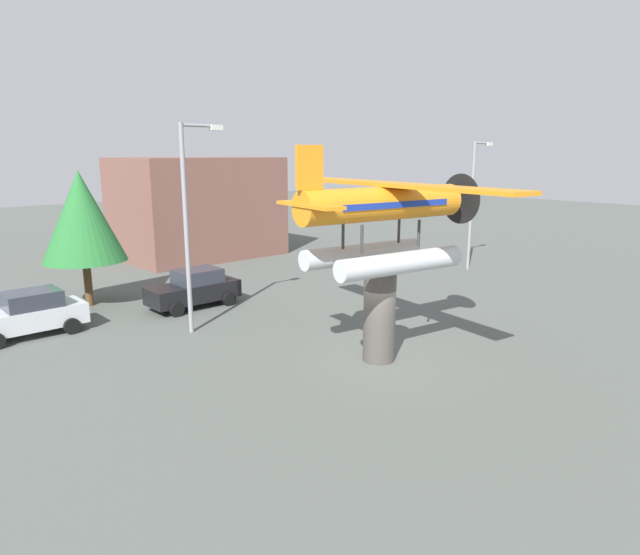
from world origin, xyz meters
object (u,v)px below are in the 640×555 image
streetlight_primary (190,214)px  storefront_building (197,207)px  car_mid_black (194,288)px  display_pedestal (379,315)px  tree_east (82,217)px  streetlight_secondary (474,196)px  car_near_silver (28,314)px  floatplane_monument (385,218)px

streetlight_primary → storefront_building: size_ratio=0.80×
car_mid_black → storefront_building: storefront_building is taller
display_pedestal → tree_east: bearing=108.8°
streetlight_secondary → streetlight_primary: bearing=178.4°
display_pedestal → storefront_building: (5.91, 22.00, 1.74)m
display_pedestal → streetlight_secondary: 17.35m
display_pedestal → streetlight_secondary: (15.81, 6.55, 2.85)m
car_mid_black → tree_east: bearing=-45.2°
car_near_silver → display_pedestal: bearing=126.4°
car_near_silver → floatplane_monument: bearing=126.8°
floatplane_monument → car_mid_black: bearing=106.3°
car_near_silver → storefront_building: (14.02, 11.01, 2.47)m
car_near_silver → streetlight_secondary: bearing=169.5°
floatplane_monument → car_near_silver: bearing=135.8°
floatplane_monument → car_near_silver: floatplane_monument is taller
streetlight_primary → tree_east: bearing=104.0°
streetlight_secondary → tree_east: 21.81m
car_mid_black → display_pedestal: bearing=96.6°
floatplane_monument → storefront_building: 22.82m
car_mid_black → storefront_building: size_ratio=0.41×
car_near_silver → car_mid_black: (6.92, -0.67, 0.00)m
car_near_silver → tree_east: 5.54m
floatplane_monument → storefront_building: size_ratio=1.03×
floatplane_monument → car_mid_black: floatplane_monument is taller
floatplane_monument → tree_east: size_ratio=1.67×
storefront_building → streetlight_secondary: bearing=-57.3°
streetlight_secondary → storefront_building: size_ratio=0.76×
car_mid_black → tree_east: 6.00m
streetlight_secondary → tree_east: bearing=160.4°
car_mid_black → streetlight_secondary: size_ratio=0.55×
car_mid_black → streetlight_secondary: bearing=167.5°
tree_east → floatplane_monument: bearing=-70.7°
streetlight_secondary → display_pedestal: bearing=-157.5°
streetlight_secondary → storefront_building: streetlight_secondary is taller
car_near_silver → tree_east: bearing=-139.5°
display_pedestal → car_mid_black: display_pedestal is taller
floatplane_monument → car_near_silver: 14.33m
car_mid_black → streetlight_secondary: 17.78m
tree_east → display_pedestal: bearing=-71.2°
streetlight_primary → storefront_building: bearing=59.0°
display_pedestal → tree_east: tree_east is taller
streetlight_primary → storefront_building: 17.43m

